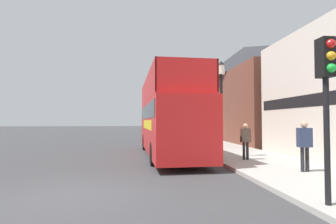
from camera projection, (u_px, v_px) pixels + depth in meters
ground_plane at (122, 139)px, 27.30m from camera, size 144.00×144.00×0.00m
sidewalk at (196, 140)px, 25.13m from camera, size 3.91×108.00×0.14m
brick_terrace_rear at (244, 93)px, 26.03m from camera, size 6.00×17.42×9.32m
tour_bus at (168, 121)px, 14.49m from camera, size 2.81×10.40×4.27m
parked_car_ahead_of_bus at (167, 134)px, 22.33m from camera, size 2.05×4.68×1.62m
pedestrian_nearest at (304, 141)px, 9.13m from camera, size 0.46×0.25×1.76m
pedestrian_second at (246, 138)px, 11.95m from camera, size 0.43×0.24×1.65m
traffic_signal at (327, 82)px, 5.55m from camera, size 0.28×0.42×3.54m
lamp_post_nearest at (221, 91)px, 12.76m from camera, size 0.35×0.35×4.71m
lamp_post_second at (190, 99)px, 20.91m from camera, size 0.35×0.35×5.16m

